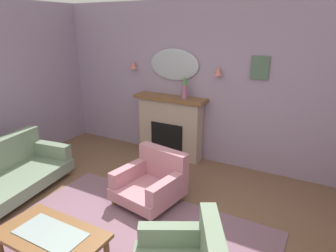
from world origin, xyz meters
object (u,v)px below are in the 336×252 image
at_px(wall_mirror, 174,65).
at_px(wall_sconce_right, 218,71).
at_px(coffee_table, 51,238).
at_px(wall_sconce_left, 133,65).
at_px(fireplace, 170,127).
at_px(framed_picture, 260,68).
at_px(floral_couch, 7,173).
at_px(armchair_near_fireplace, 153,181).
at_px(mantel_vase_left, 185,88).

bearing_deg(wall_mirror, wall_sconce_right, -3.37).
bearing_deg(coffee_table, wall_sconce_left, 110.37).
relative_size(wall_sconce_left, wall_sconce_right, 1.00).
xyz_separation_m(wall_sconce_left, coffee_table, (1.17, -3.14, -1.28)).
bearing_deg(fireplace, wall_sconce_right, 6.16).
bearing_deg(wall_sconce_left, wall_sconce_right, 0.00).
height_order(wall_mirror, framed_picture, wall_mirror).
xyz_separation_m(framed_picture, coffee_table, (-1.18, -3.20, -1.37)).
distance_m(wall_mirror, floral_couch, 3.19).
xyz_separation_m(wall_mirror, armchair_near_fireplace, (0.52, -1.61, -1.40)).
bearing_deg(armchair_near_fireplace, framed_picture, 58.73).
relative_size(floral_couch, armchair_near_fireplace, 1.93).
bearing_deg(wall_sconce_right, wall_sconce_left, 180.00).
bearing_deg(coffee_table, mantel_vase_left, 90.33).
xyz_separation_m(fireplace, coffee_table, (0.32, -3.05, -0.19)).
bearing_deg(framed_picture, wall_sconce_right, -174.73).
relative_size(wall_sconce_left, framed_picture, 0.39).
relative_size(mantel_vase_left, floral_couch, 0.22).
distance_m(fireplace, wall_sconce_left, 1.38).
distance_m(wall_sconce_right, framed_picture, 0.66).
distance_m(framed_picture, floral_couch, 4.12).
xyz_separation_m(fireplace, wall_sconce_right, (0.85, 0.09, 1.09)).
bearing_deg(wall_mirror, framed_picture, 0.38).
distance_m(wall_sconce_left, wall_sconce_right, 1.70).
bearing_deg(floral_couch, mantel_vase_left, 52.80).
height_order(floral_couch, armchair_near_fireplace, floral_couch).
height_order(mantel_vase_left, coffee_table, mantel_vase_left).
xyz_separation_m(wall_mirror, wall_sconce_right, (0.85, -0.05, -0.05)).
xyz_separation_m(fireplace, wall_sconce_left, (-0.85, 0.09, 1.09)).
bearing_deg(floral_couch, armchair_near_fireplace, 23.78).
relative_size(wall_sconce_left, armchair_near_fireplace, 0.15).
bearing_deg(wall_mirror, floral_couch, -120.37).
relative_size(wall_mirror, floral_couch, 0.53).
xyz_separation_m(floral_couch, armchair_near_fireplace, (1.97, 0.87, -0.01)).
bearing_deg(mantel_vase_left, wall_sconce_right, 12.31).
distance_m(wall_sconce_left, framed_picture, 2.35).
bearing_deg(wall_sconce_left, wall_mirror, 3.37).
height_order(fireplace, armchair_near_fireplace, fireplace).
bearing_deg(fireplace, floral_couch, -121.86).
xyz_separation_m(mantel_vase_left, wall_sconce_right, (0.55, 0.12, 0.31)).
distance_m(wall_sconce_left, coffee_table, 3.59).
bearing_deg(wall_sconce_left, mantel_vase_left, -5.96).
height_order(wall_sconce_right, armchair_near_fireplace, wall_sconce_right).
bearing_deg(wall_sconce_right, coffee_table, -99.61).
bearing_deg(armchair_near_fireplace, wall_sconce_left, 131.21).
relative_size(fireplace, wall_sconce_right, 9.71).
bearing_deg(floral_couch, wall_mirror, 59.63).
xyz_separation_m(wall_sconce_left, armchair_near_fireplace, (1.37, -1.56, -1.35)).
bearing_deg(floral_couch, wall_sconce_right, 46.52).
xyz_separation_m(wall_sconce_right, armchair_near_fireplace, (-0.33, -1.56, -1.35)).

